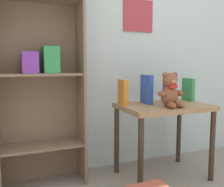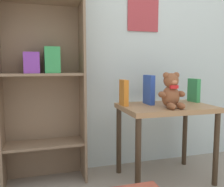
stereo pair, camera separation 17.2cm
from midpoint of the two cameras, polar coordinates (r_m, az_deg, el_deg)
name	(u,v)px [view 2 (the right image)]	position (r m, az deg, el deg)	size (l,w,h in m)	color
wall_back	(137,22)	(2.26, 8.04, 15.85)	(4.80, 0.07, 2.50)	silver
bookshelf_side	(42,60)	(1.90, -13.24, 7.50)	(0.60, 0.25, 1.63)	#7F664C
display_table	(166,116)	(1.96, 14.63, -5.12)	(0.67, 0.46, 0.58)	#9E754C
teddy_bear	(171,92)	(1.83, 16.07, 0.40)	(0.19, 0.18, 0.25)	brown
book_standing_orange	(124,93)	(1.87, 5.36, 0.19)	(0.04, 0.12, 0.19)	orange
book_standing_blue	(149,90)	(1.96, 10.93, 0.84)	(0.04, 0.14, 0.22)	#2D51B7
book_standing_purple	(171,89)	(2.08, 15.66, 1.00)	(0.02, 0.10, 0.22)	purple
book_standing_green	(194,90)	(2.18, 20.36, 0.69)	(0.04, 0.13, 0.19)	#33934C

